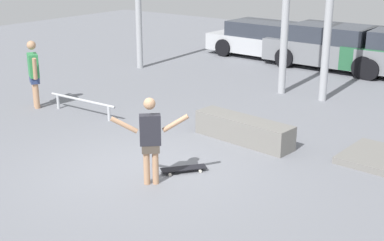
% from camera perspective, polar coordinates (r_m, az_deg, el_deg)
% --- Properties ---
extents(ground_plane, '(36.00, 36.00, 0.00)m').
position_cam_1_polar(ground_plane, '(9.71, -4.93, -5.27)').
color(ground_plane, slate).
extents(skateboarder, '(0.99, 0.95, 1.52)m').
position_cam_1_polar(skateboarder, '(8.84, -4.47, -1.74)').
color(skateboarder, tan).
rests_on(skateboarder, ground_plane).
extents(skateboard, '(0.66, 0.77, 0.08)m').
position_cam_1_polar(skateboard, '(9.57, -0.89, -5.15)').
color(skateboard, black).
rests_on(skateboard, ground_plane).
extents(grind_box, '(2.22, 0.74, 0.50)m').
position_cam_1_polar(grind_box, '(11.01, 5.52, -1.00)').
color(grind_box, slate).
rests_on(grind_box, ground_plane).
extents(grind_rail, '(2.08, 0.15, 0.39)m').
position_cam_1_polar(grind_rail, '(12.96, -11.63, 1.90)').
color(grind_rail, '#B7BABF').
rests_on(grind_rail, ground_plane).
extents(parked_car_silver, '(4.41, 1.98, 1.27)m').
position_cam_1_polar(parked_car_silver, '(19.54, 7.94, 8.48)').
color(parked_car_silver, '#B7BABF').
rests_on(parked_car_silver, ground_plane).
extents(parked_car_grey, '(4.61, 2.01, 1.41)m').
position_cam_1_polar(parked_car_grey, '(18.14, 15.09, 7.50)').
color(parked_car_grey, slate).
rests_on(parked_car_grey, ground_plane).
extents(bystander, '(0.72, 0.47, 1.67)m').
position_cam_1_polar(bystander, '(13.68, -16.52, 5.01)').
color(bystander, tan).
rests_on(bystander, ground_plane).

